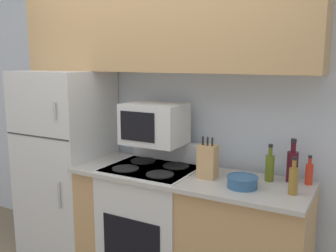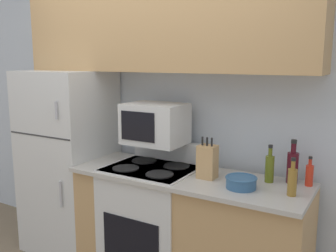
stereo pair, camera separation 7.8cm
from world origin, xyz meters
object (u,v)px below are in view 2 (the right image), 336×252
object	(u,v)px
refrigerator	(69,161)
bottle_wine_red	(293,166)
knife_block	(207,162)
bottle_hot_sauce	(309,174)
stove	(152,221)
microwave	(155,124)
bottle_olive_oil	(270,168)
bowl	(241,182)
bottle_vinegar	(292,181)

from	to	relation	value
refrigerator	bottle_wine_red	xyz separation A→B (m)	(1.93, 0.16, 0.20)
knife_block	bottle_hot_sauce	size ratio (longest dim) A/B	1.48
stove	knife_block	xyz separation A→B (m)	(0.46, 0.01, 0.55)
stove	bottle_hot_sauce	xyz separation A→B (m)	(1.12, 0.20, 0.51)
microwave	bottle_hot_sauce	xyz separation A→B (m)	(1.15, 0.10, -0.25)
refrigerator	stove	bearing A→B (deg)	-2.69
microwave	knife_block	world-z (taller)	microwave
bottle_olive_oil	microwave	bearing A→B (deg)	-177.41
refrigerator	bottle_hot_sauce	size ratio (longest dim) A/B	8.15
bottle_hot_sauce	bottle_wine_red	bearing A→B (deg)	177.54
refrigerator	knife_block	distance (m)	1.40
stove	bowl	world-z (taller)	stove
bowl	bottle_hot_sauce	size ratio (longest dim) A/B	1.04
bowl	bottle_hot_sauce	bearing A→B (deg)	36.43
bottle_hot_sauce	bottle_vinegar	world-z (taller)	bottle_vinegar
bottle_wine_red	bottle_olive_oil	bearing A→B (deg)	-156.12
refrigerator	bottle_wine_red	world-z (taller)	refrigerator
microwave	bowl	world-z (taller)	microwave
knife_block	bottle_vinegar	size ratio (longest dim) A/B	1.23
bottle_hot_sauce	bottle_olive_oil	size ratio (longest dim) A/B	0.77
refrigerator	bottle_olive_oil	distance (m)	1.80
refrigerator	bottle_olive_oil	size ratio (longest dim) A/B	6.27
stove	bottle_wine_red	world-z (taller)	bottle_wine_red
refrigerator	bottle_vinegar	bearing A→B (deg)	-2.56
knife_block	bowl	size ratio (longest dim) A/B	1.43
bottle_vinegar	bowl	bearing A→B (deg)	-174.61
microwave	refrigerator	bearing A→B (deg)	-176.20
refrigerator	microwave	bearing A→B (deg)	3.80
bowl	bottle_vinegar	bearing A→B (deg)	5.39
microwave	bowl	xyz separation A→B (m)	(0.78, -0.18, -0.29)
microwave	bottle_wine_red	size ratio (longest dim) A/B	1.55
bowl	stove	bearing A→B (deg)	174.24
microwave	bottle_vinegar	distance (m)	1.13
refrigerator	bottle_vinegar	distance (m)	1.99
knife_block	bottle_wine_red	bearing A→B (deg)	19.97
bowl	bottle_olive_oil	xyz separation A→B (m)	(0.12, 0.22, 0.06)
bottle_hot_sauce	bottle_wine_red	distance (m)	0.12
stove	bottle_vinegar	world-z (taller)	bottle_vinegar
microwave	bottle_olive_oil	size ratio (longest dim) A/B	1.79
refrigerator	bottle_wine_red	size ratio (longest dim) A/B	5.44
stove	microwave	distance (m)	0.77
refrigerator	knife_block	xyz separation A→B (m)	(1.39, -0.04, 0.20)
bottle_vinegar	bottle_hot_sauce	bearing A→B (deg)	76.84
bottle_olive_oil	bottle_vinegar	distance (m)	0.27
bottle_hot_sauce	bottle_vinegar	distance (m)	0.25
stove	knife_block	size ratio (longest dim) A/B	3.61
knife_block	stove	bearing A→B (deg)	-179.02
stove	bowl	xyz separation A→B (m)	(0.74, -0.08, 0.47)
microwave	knife_block	bearing A→B (deg)	-10.82
knife_block	bottle_hot_sauce	xyz separation A→B (m)	(0.65, 0.19, -0.04)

